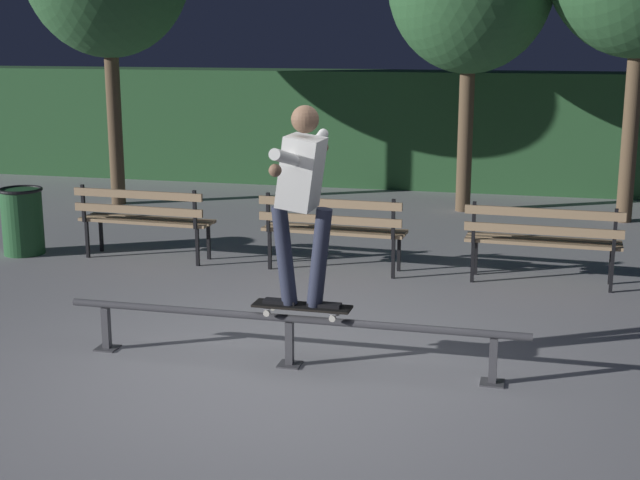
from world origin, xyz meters
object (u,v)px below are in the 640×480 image
park_bench_left_center (332,225)px  park_bench_leftmost (143,215)px  grind_rail (289,327)px  park_bench_right_center (543,236)px  skateboarder (302,189)px  trash_can (22,220)px  skateboard (302,307)px

park_bench_left_center → park_bench_leftmost: bearing=180.0°
grind_rail → park_bench_right_center: park_bench_right_center is taller
park_bench_leftmost → skateboarder: bearing=-47.0°
skateboarder → grind_rail: bearing=180.0°
skateboarder → trash_can: bearing=146.3°
skateboard → park_bench_left_center: bearing=98.4°
grind_rail → skateboarder: (0.11, -0.00, 1.11)m
grind_rail → skateboarder: size_ratio=2.40×
skateboarder → park_bench_right_center: skateboarder is taller
skateboard → park_bench_leftmost: 3.92m
grind_rail → trash_can: bearing=145.6°
skateboarder → park_bench_leftmost: size_ratio=0.97×
skateboarder → park_bench_right_center: bearing=57.6°
park_bench_leftmost → skateboard: bearing=-47.0°
park_bench_left_center → park_bench_right_center: same height
skateboarder → park_bench_left_center: bearing=98.4°
park_bench_leftmost → park_bench_right_center: 4.50m
park_bench_leftmost → park_bench_right_center: (4.50, 0.00, 0.00)m
park_bench_right_center → skateboarder: bearing=-122.4°
park_bench_left_center → grind_rail: bearing=-83.7°
park_bench_left_center → trash_can: 3.79m
skateboard → trash_can: trash_can is taller
skateboarder → park_bench_left_center: skateboarder is taller
skateboard → skateboarder: 0.94m
grind_rail → park_bench_left_center: (-0.32, 2.87, 0.21)m
skateboard → park_bench_leftmost: (-2.67, 2.87, 0.04)m
park_bench_left_center → park_bench_right_center: bearing=0.0°
park_bench_leftmost → trash_can: size_ratio=2.02×
grind_rail → park_bench_leftmost: park_bench_leftmost is taller
park_bench_right_center → trash_can: (-6.04, -0.06, -0.12)m
grind_rail → park_bench_right_center: (1.93, 2.87, 0.21)m
park_bench_right_center → trash_can: bearing=-179.4°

